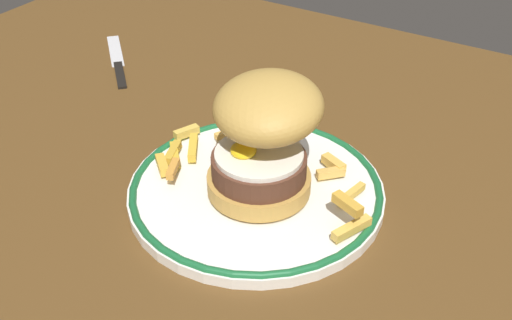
{
  "coord_description": "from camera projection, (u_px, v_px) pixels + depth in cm",
  "views": [
    {
      "loc": [
        25.58,
        -41.21,
        40.16
      ],
      "look_at": [
        -0.74,
        1.66,
        4.6
      ],
      "focal_mm": 42.77,
      "sensor_mm": 36.0,
      "label": 1
    }
  ],
  "objects": [
    {
      "name": "knife",
      "position": [
        118.0,
        64.0,
        0.89
      ],
      "size": [
        14.14,
        13.43,
        0.7
      ],
      "color": "black",
      "rests_on": "ground_plane"
    },
    {
      "name": "fries_pile",
      "position": [
        249.0,
        168.0,
        0.64
      ],
      "size": [
        25.53,
        13.09,
        2.94
      ],
      "color": "#EBAF4D",
      "rests_on": "dinner_plate"
    },
    {
      "name": "ground_plane",
      "position": [
        254.0,
        221.0,
        0.64
      ],
      "size": [
        129.56,
        101.53,
        4.0
      ],
      "primitive_type": "cube",
      "color": "brown"
    },
    {
      "name": "burger",
      "position": [
        260.0,
        134.0,
        0.6
      ],
      "size": [
        11.68,
        13.1,
        12.25
      ],
      "color": "#BF8F40",
      "rests_on": "dinner_plate"
    },
    {
      "name": "dinner_plate",
      "position": [
        256.0,
        189.0,
        0.64
      ],
      "size": [
        26.72,
        26.72,
        1.6
      ],
      "color": "white",
      "rests_on": "ground_plane"
    }
  ]
}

